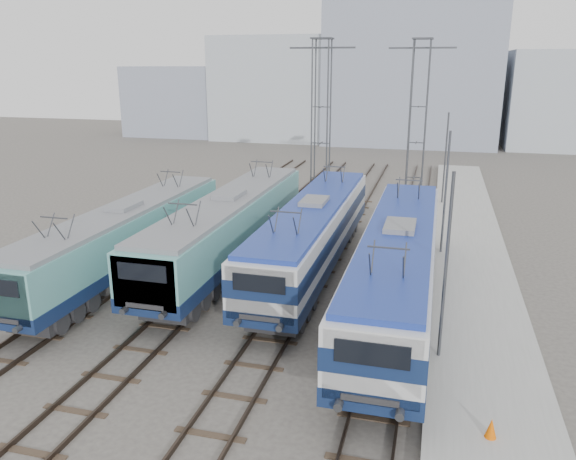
% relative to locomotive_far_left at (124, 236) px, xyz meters
% --- Properties ---
extents(ground, '(160.00, 160.00, 0.00)m').
position_rel_locomotive_far_left_xyz_m(ground, '(6.75, -6.74, -2.16)').
color(ground, '#514C47').
extents(platform, '(4.00, 70.00, 0.30)m').
position_rel_locomotive_far_left_xyz_m(platform, '(16.95, 1.26, -2.01)').
color(platform, '#9E9E99').
rests_on(platform, ground).
extents(locomotive_far_left, '(2.74, 17.29, 3.25)m').
position_rel_locomotive_far_left_xyz_m(locomotive_far_left, '(0.00, 0.00, 0.00)').
color(locomotive_far_left, '#112147').
rests_on(locomotive_far_left, ground).
extents(locomotive_center_left, '(2.91, 18.36, 3.46)m').
position_rel_locomotive_far_left_xyz_m(locomotive_center_left, '(4.50, 2.79, 0.12)').
color(locomotive_center_left, '#112147').
rests_on(locomotive_center_left, ground).
extents(locomotive_center_right, '(2.86, 18.06, 3.39)m').
position_rel_locomotive_far_left_xyz_m(locomotive_center_right, '(9.00, 2.87, 0.14)').
color(locomotive_center_right, '#112147').
rests_on(locomotive_center_right, ground).
extents(locomotive_far_right, '(2.96, 18.70, 3.52)m').
position_rel_locomotive_far_left_xyz_m(locomotive_far_right, '(13.50, -1.01, 0.22)').
color(locomotive_far_right, '#112147').
rests_on(locomotive_far_right, ground).
extents(catenary_tower_west, '(4.50, 1.20, 12.00)m').
position_rel_locomotive_far_left_xyz_m(catenary_tower_west, '(6.75, 15.26, 4.48)').
color(catenary_tower_west, '#3F4247').
rests_on(catenary_tower_west, ground).
extents(catenary_tower_east, '(4.50, 1.20, 12.00)m').
position_rel_locomotive_far_left_xyz_m(catenary_tower_east, '(13.25, 17.26, 4.48)').
color(catenary_tower_east, '#3F4247').
rests_on(catenary_tower_east, ground).
extents(mast_front, '(0.12, 0.12, 7.00)m').
position_rel_locomotive_far_left_xyz_m(mast_front, '(15.35, -4.74, 1.34)').
color(mast_front, '#3F4247').
rests_on(mast_front, ground).
extents(mast_mid, '(0.12, 0.12, 7.00)m').
position_rel_locomotive_far_left_xyz_m(mast_mid, '(15.35, 7.26, 1.34)').
color(mast_mid, '#3F4247').
rests_on(mast_mid, ground).
extents(mast_rear, '(0.12, 0.12, 7.00)m').
position_rel_locomotive_far_left_xyz_m(mast_rear, '(15.35, 19.26, 1.34)').
color(mast_rear, '#3F4247').
rests_on(mast_rear, ground).
extents(safety_cone, '(0.33, 0.33, 0.59)m').
position_rel_locomotive_far_left_xyz_m(safety_cone, '(16.80, -9.15, -1.57)').
color(safety_cone, '#F05E01').
rests_on(safety_cone, platform).
extents(building_west, '(18.00, 12.00, 14.00)m').
position_rel_locomotive_far_left_xyz_m(building_west, '(-7.25, 55.26, 4.84)').
color(building_west, '#A8B1BB').
rests_on(building_west, ground).
extents(building_center, '(22.00, 14.00, 18.00)m').
position_rel_locomotive_far_left_xyz_m(building_center, '(10.75, 55.26, 6.84)').
color(building_center, '#8890A4').
rests_on(building_center, ground).
extents(building_east, '(16.00, 12.00, 12.00)m').
position_rel_locomotive_far_left_xyz_m(building_east, '(30.75, 55.26, 3.84)').
color(building_east, '#A8B1BB').
rests_on(building_east, ground).
extents(building_far_west, '(14.00, 10.00, 10.00)m').
position_rel_locomotive_far_left_xyz_m(building_far_west, '(-23.25, 55.26, 2.84)').
color(building_far_west, '#8890A4').
rests_on(building_far_west, ground).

